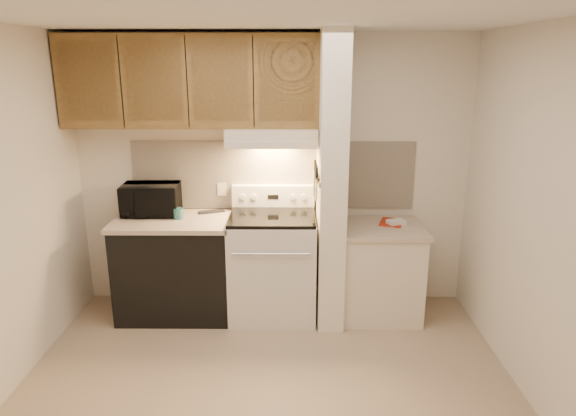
{
  "coord_description": "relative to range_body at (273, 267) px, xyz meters",
  "views": [
    {
      "loc": [
        0.17,
        -3.15,
        2.25
      ],
      "look_at": [
        0.14,
        0.75,
        1.13
      ],
      "focal_mm": 32.0,
      "sensor_mm": 36.0,
      "label": 1
    }
  ],
  "objects": [
    {
      "name": "floor",
      "position": [
        0.0,
        -1.16,
        -0.46
      ],
      "size": [
        3.6,
        3.6,
        0.0
      ],
      "primitive_type": "plane",
      "color": "tan",
      "rests_on": "ground"
    },
    {
      "name": "ceiling",
      "position": [
        0.0,
        -1.16,
        2.04
      ],
      "size": [
        3.6,
        3.6,
        0.0
      ],
      "primitive_type": "plane",
      "rotation": [
        3.14,
        0.0,
        0.0
      ],
      "color": "white",
      "rests_on": "wall_back"
    },
    {
      "name": "wall_back",
      "position": [
        0.0,
        0.34,
        0.79
      ],
      "size": [
        3.6,
        2.5,
        0.02
      ],
      "primitive_type": "cube",
      "rotation": [
        1.57,
        0.0,
        0.0
      ],
      "color": "silver",
      "rests_on": "floor"
    },
    {
      "name": "wall_right",
      "position": [
        1.8,
        -1.16,
        0.79
      ],
      "size": [
        0.02,
        3.0,
        2.5
      ],
      "primitive_type": "cube",
      "color": "silver",
      "rests_on": "floor"
    },
    {
      "name": "backsplash",
      "position": [
        0.0,
        0.33,
        0.78
      ],
      "size": [
        2.6,
        0.02,
        0.63
      ],
      "primitive_type": "cube",
      "color": "white",
      "rests_on": "wall_back"
    },
    {
      "name": "range_body",
      "position": [
        0.0,
        0.0,
        0.0
      ],
      "size": [
        0.76,
        0.65,
        0.92
      ],
      "primitive_type": "cube",
      "color": "silver",
      "rests_on": "floor"
    },
    {
      "name": "oven_window",
      "position": [
        0.0,
        -0.32,
        0.04
      ],
      "size": [
        0.5,
        0.01,
        0.3
      ],
      "primitive_type": "cube",
      "color": "black",
      "rests_on": "range_body"
    },
    {
      "name": "oven_handle",
      "position": [
        0.0,
        -0.35,
        0.26
      ],
      "size": [
        0.65,
        0.02,
        0.02
      ],
      "primitive_type": "cylinder",
      "rotation": [
        0.0,
        1.57,
        0.0
      ],
      "color": "silver",
      "rests_on": "range_body"
    },
    {
      "name": "cooktop",
      "position": [
        0.0,
        0.0,
        0.48
      ],
      "size": [
        0.74,
        0.64,
        0.03
      ],
      "primitive_type": "cube",
      "color": "black",
      "rests_on": "range_body"
    },
    {
      "name": "range_backguard",
      "position": [
        0.0,
        0.28,
        0.59
      ],
      "size": [
        0.76,
        0.08,
        0.2
      ],
      "primitive_type": "cube",
      "color": "silver",
      "rests_on": "range_body"
    },
    {
      "name": "range_display",
      "position": [
        0.0,
        0.24,
        0.59
      ],
      "size": [
        0.1,
        0.01,
        0.04
      ],
      "primitive_type": "cube",
      "color": "black",
      "rests_on": "range_backguard"
    },
    {
      "name": "range_knob_left_outer",
      "position": [
        -0.28,
        0.24,
        0.59
      ],
      "size": [
        0.05,
        0.02,
        0.05
      ],
      "primitive_type": "cylinder",
      "rotation": [
        1.57,
        0.0,
        0.0
      ],
      "color": "silver",
      "rests_on": "range_backguard"
    },
    {
      "name": "range_knob_left_inner",
      "position": [
        -0.18,
        0.24,
        0.59
      ],
      "size": [
        0.05,
        0.02,
        0.05
      ],
      "primitive_type": "cylinder",
      "rotation": [
        1.57,
        0.0,
        0.0
      ],
      "color": "silver",
      "rests_on": "range_backguard"
    },
    {
      "name": "range_knob_right_inner",
      "position": [
        0.18,
        0.24,
        0.59
      ],
      "size": [
        0.05,
        0.02,
        0.05
      ],
      "primitive_type": "cylinder",
      "rotation": [
        1.57,
        0.0,
        0.0
      ],
      "color": "silver",
      "rests_on": "range_backguard"
    },
    {
      "name": "range_knob_right_outer",
      "position": [
        0.28,
        0.24,
        0.59
      ],
      "size": [
        0.05,
        0.02,
        0.05
      ],
      "primitive_type": "cylinder",
      "rotation": [
        1.57,
        0.0,
        0.0
      ],
      "color": "silver",
      "rests_on": "range_backguard"
    },
    {
      "name": "dishwasher_front",
      "position": [
        -0.88,
        0.01,
        -0.03
      ],
      "size": [
        1.0,
        0.63,
        0.87
      ],
      "primitive_type": "cube",
      "color": "black",
      "rests_on": "floor"
    },
    {
      "name": "left_countertop",
      "position": [
        -0.88,
        0.01,
        0.43
      ],
      "size": [
        1.04,
        0.67,
        0.04
      ],
      "primitive_type": "cube",
      "color": "#C5B098",
      "rests_on": "dishwasher_front"
    },
    {
      "name": "spoon_rest",
      "position": [
        -0.57,
        0.21,
        0.46
      ],
      "size": [
        0.25,
        0.16,
        0.02
      ],
      "primitive_type": "cube",
      "rotation": [
        0.0,
        0.0,
        0.38
      ],
      "color": "black",
      "rests_on": "left_countertop"
    },
    {
      "name": "teal_jar",
      "position": [
        -0.83,
        0.01,
        0.5
      ],
      "size": [
        0.11,
        0.11,
        0.1
      ],
      "primitive_type": "cylinder",
      "rotation": [
        0.0,
        0.0,
        0.27
      ],
      "color": "#286266",
      "rests_on": "left_countertop"
    },
    {
      "name": "outlet",
      "position": [
        -0.48,
        0.32,
        0.64
      ],
      "size": [
        0.08,
        0.01,
        0.12
      ],
      "primitive_type": "cube",
      "color": "beige",
      "rests_on": "backsplash"
    },
    {
      "name": "microwave",
      "position": [
        -1.1,
        0.15,
        0.59
      ],
      "size": [
        0.52,
        0.36,
        0.28
      ],
      "primitive_type": "imported",
      "rotation": [
        0.0,
        0.0,
        0.05
      ],
      "color": "black",
      "rests_on": "left_countertop"
    },
    {
      "name": "partition_pillar",
      "position": [
        0.51,
        -0.01,
        0.79
      ],
      "size": [
        0.22,
        0.7,
        2.5
      ],
      "primitive_type": "cube",
      "color": "white",
      "rests_on": "floor"
    },
    {
      "name": "pillar_trim",
      "position": [
        0.39,
        -0.01,
        0.84
      ],
      "size": [
        0.01,
        0.7,
        0.04
      ],
      "primitive_type": "cube",
      "color": "brown",
      "rests_on": "partition_pillar"
    },
    {
      "name": "knife_strip",
      "position": [
        0.39,
        -0.06,
        0.86
      ],
      "size": [
        0.02,
        0.42,
        0.04
      ],
      "primitive_type": "cube",
      "color": "black",
      "rests_on": "partition_pillar"
    },
    {
      "name": "knife_blade_a",
      "position": [
        0.38,
        -0.2,
        0.76
      ],
      "size": [
        0.01,
        0.03,
        0.16
      ],
      "primitive_type": "cube",
      "color": "silver",
      "rests_on": "knife_strip"
    },
    {
      "name": "knife_handle_a",
      "position": [
        0.38,
        -0.21,
        0.91
      ],
      "size": [
        0.02,
        0.02,
        0.1
      ],
      "primitive_type": "cylinder",
      "color": "black",
      "rests_on": "knife_strip"
    },
    {
      "name": "knife_blade_b",
      "position": [
        0.38,
        -0.12,
        0.75
      ],
      "size": [
        0.01,
        0.04,
        0.18
      ],
      "primitive_type": "cube",
      "color": "silver",
      "rests_on": "knife_strip"
    },
    {
      "name": "knife_handle_b",
      "position": [
        0.38,
        -0.15,
        0.91
      ],
      "size": [
        0.02,
        0.02,
        0.1
      ],
      "primitive_type": "cylinder",
      "color": "black",
      "rests_on": "knife_strip"
    },
    {
      "name": "knife_blade_c",
      "position": [
        0.38,
        -0.07,
        0.74
      ],
      "size": [
        0.01,
        0.04,
        0.2
      ],
      "primitive_type": "cube",
      "color": "silver",
      "rests_on": "knife_strip"
    },
    {
      "name": "knife_handle_c",
      "position": [
        0.38,
        -0.05,
        0.91
      ],
      "size": [
        0.02,
        0.02,
        0.1
      ],
      "primitive_type": "cylinder",
      "color": "black",
      "rests_on": "knife_strip"
    },
    {
      "name": "knife_blade_d",
      "position": [
        0.38,
        0.02,
        0.76
      ],
      "size": [
        0.01,
        0.04,
        0.16
      ],
      "primitive_type": "cube",
      "color": "silver",
      "rests_on": "knife_strip"
    },
    {
      "name": "knife_handle_d",
      "position": [
        0.38,
        0.03,
        0.91
      ],
      "size": [
        0.02,
        0.02,
        0.1
      ],
      "primitive_type": "cylinder",
      "color": "black",
      "rests_on": "knife_strip"
    },
    {
      "name": "knife_blade_e",
      "position": [
        0.38,
        0.1,
        0.75
      ],
      "size": [
        0.01,
        0.04,
        0.18
      ],
      "primitive_type": "cube",
      "color": "silver",
      "rests_on": "knife_strip"
    },
    {
      "name": "knife_handle_e",
      "position": [
        0.38,
        0.11,
        0.91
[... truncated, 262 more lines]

